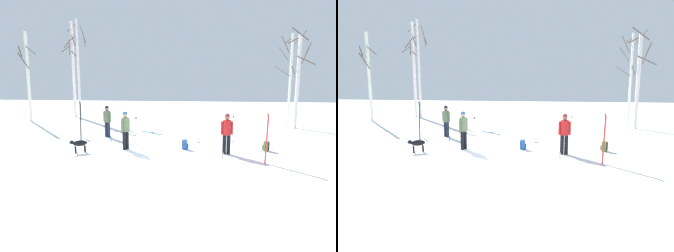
% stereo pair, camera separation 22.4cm
% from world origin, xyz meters
% --- Properties ---
extents(ground_plane, '(60.00, 60.00, 0.00)m').
position_xyz_m(ground_plane, '(0.00, 0.00, 0.00)').
color(ground_plane, white).
extents(person_0, '(0.49, 0.34, 1.72)m').
position_xyz_m(person_0, '(-3.15, 4.00, 0.98)').
color(person_0, '#1E2338').
rests_on(person_0, ground_plane).
extents(person_1, '(0.52, 0.34, 1.72)m').
position_xyz_m(person_1, '(2.96, 0.97, 0.98)').
color(person_1, black).
rests_on(person_1, ground_plane).
extents(person_2, '(0.34, 0.46, 1.72)m').
position_xyz_m(person_2, '(-1.44, 1.29, 0.98)').
color(person_2, black).
rests_on(person_2, ground_plane).
extents(dog, '(0.80, 0.50, 0.57)m').
position_xyz_m(dog, '(-3.28, 0.50, 0.39)').
color(dog, black).
rests_on(dog, ground_plane).
extents(ski_pair_planted_0, '(0.19, 0.18, 2.01)m').
position_xyz_m(ski_pair_planted_0, '(-4.14, 2.79, 1.00)').
color(ski_pair_planted_0, black).
rests_on(ski_pair_planted_0, ground_plane).
extents(ski_pair_planted_1, '(0.19, 0.21, 1.83)m').
position_xyz_m(ski_pair_planted_1, '(-4.76, 3.13, 0.91)').
color(ski_pair_planted_1, white).
rests_on(ski_pair_planted_1, ground_plane).
extents(ski_pair_planted_2, '(0.14, 0.21, 1.89)m').
position_xyz_m(ski_pair_planted_2, '(4.31, -0.28, 0.94)').
color(ski_pair_planted_2, red).
rests_on(ski_pair_planted_2, ground_plane).
extents(ski_pair_lying_0, '(0.77, 1.82, 0.05)m').
position_xyz_m(ski_pair_lying_0, '(1.77, 3.04, 0.01)').
color(ski_pair_lying_0, white).
rests_on(ski_pair_lying_0, ground_plane).
extents(ski_pair_lying_1, '(1.42, 1.14, 0.05)m').
position_xyz_m(ski_pair_lying_1, '(-0.98, 5.43, 0.01)').
color(ski_pair_lying_1, blue).
rests_on(ski_pair_lying_1, ground_plane).
extents(ski_poles_0, '(0.07, 0.27, 1.35)m').
position_xyz_m(ski_poles_0, '(3.44, 3.27, 0.72)').
color(ski_poles_0, '#B2B2BC').
rests_on(ski_poles_0, ground_plane).
extents(ski_poles_1, '(0.07, 0.23, 1.37)m').
position_xyz_m(ski_poles_1, '(-1.13, 2.07, 0.73)').
color(ski_poles_1, '#B2B2BC').
rests_on(ski_poles_1, ground_plane).
extents(backpack_0, '(0.29, 0.27, 0.44)m').
position_xyz_m(backpack_0, '(1.19, 1.61, 0.21)').
color(backpack_0, '#1E4C99').
rests_on(backpack_0, ground_plane).
extents(backpack_1, '(0.34, 0.32, 0.44)m').
position_xyz_m(backpack_1, '(4.73, 1.72, 0.21)').
color(backpack_1, '#4C7F3F').
rests_on(backpack_1, ground_plane).
extents(water_bottle_0, '(0.08, 0.08, 0.26)m').
position_xyz_m(water_bottle_0, '(2.75, 0.22, 0.13)').
color(water_bottle_0, silver).
rests_on(water_bottle_0, ground_plane).
extents(water_bottle_1, '(0.06, 0.06, 0.26)m').
position_xyz_m(water_bottle_1, '(-2.62, 2.88, 0.12)').
color(water_bottle_1, '#1E72BF').
rests_on(water_bottle_1, ground_plane).
extents(birch_tree_0, '(1.19, 0.93, 6.44)m').
position_xyz_m(birch_tree_0, '(-10.64, 9.12, 3.32)').
color(birch_tree_0, silver).
rests_on(birch_tree_0, ground_plane).
extents(birch_tree_1, '(1.17, 1.27, 7.60)m').
position_xyz_m(birch_tree_1, '(-8.45, 11.94, 3.94)').
color(birch_tree_1, silver).
rests_on(birch_tree_1, ground_plane).
extents(birch_tree_2, '(1.50, 1.49, 7.70)m').
position_xyz_m(birch_tree_2, '(-7.86, 11.56, 4.06)').
color(birch_tree_2, silver).
rests_on(birch_tree_2, ground_plane).
extents(birch_tree_3, '(1.74, 1.73, 6.13)m').
position_xyz_m(birch_tree_3, '(7.51, 8.74, 3.21)').
color(birch_tree_3, silver).
rests_on(birch_tree_3, ground_plane).
extents(birch_tree_4, '(1.52, 1.55, 6.17)m').
position_xyz_m(birch_tree_4, '(7.80, 8.02, 3.13)').
color(birch_tree_4, silver).
rests_on(birch_tree_4, ground_plane).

